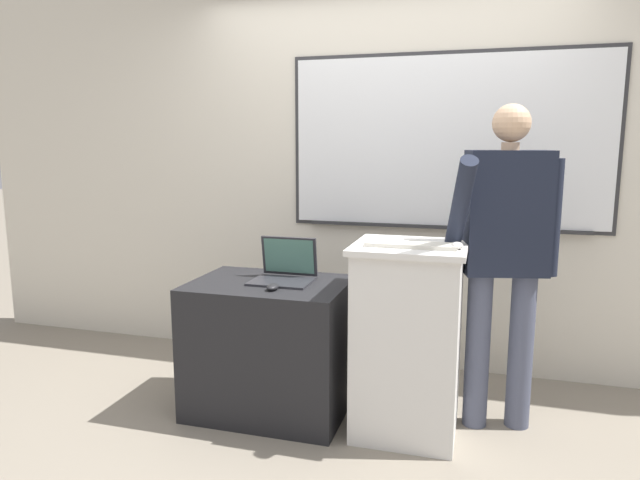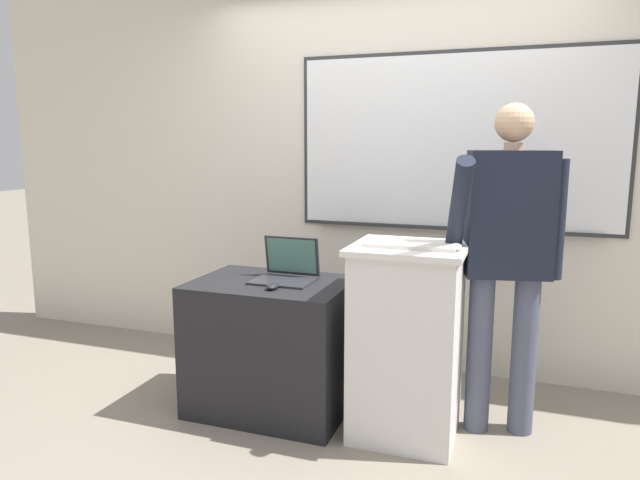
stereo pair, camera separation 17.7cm
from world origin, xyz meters
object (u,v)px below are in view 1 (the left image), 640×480
(side_desk, at_px, (270,346))
(person_presenter, at_px, (505,246))
(lectern_podium, at_px, (407,339))
(laptop, at_px, (285,268))
(wireless_keyboard, at_px, (411,245))
(computer_mouse_by_keyboard, at_px, (457,246))
(computer_mouse_by_laptop, at_px, (273,287))

(side_desk, relative_size, person_presenter, 0.51)
(side_desk, bearing_deg, lectern_podium, -2.33)
(side_desk, xyz_separation_m, laptop, (0.07, 0.08, 0.45))
(lectern_podium, bearing_deg, person_presenter, 22.00)
(wireless_keyboard, xyz_separation_m, computer_mouse_by_keyboard, (0.22, 0.00, 0.01))
(wireless_keyboard, distance_m, computer_mouse_by_laptop, 0.77)
(laptop, bearing_deg, person_presenter, 3.90)
(lectern_podium, height_order, computer_mouse_by_keyboard, computer_mouse_by_keyboard)
(computer_mouse_by_laptop, bearing_deg, wireless_keyboard, 4.53)
(laptop, height_order, computer_mouse_by_laptop, laptop)
(computer_mouse_by_laptop, distance_m, computer_mouse_by_keyboard, 0.98)
(side_desk, height_order, computer_mouse_by_keyboard, computer_mouse_by_keyboard)
(wireless_keyboard, bearing_deg, laptop, 166.49)
(side_desk, xyz_separation_m, person_presenter, (1.26, 0.16, 0.62))
(person_presenter, bearing_deg, computer_mouse_by_keyboard, -145.35)
(person_presenter, bearing_deg, computer_mouse_by_laptop, -178.02)
(side_desk, bearing_deg, person_presenter, 7.14)
(lectern_podium, relative_size, person_presenter, 0.59)
(lectern_podium, relative_size, side_desk, 1.16)
(side_desk, distance_m, wireless_keyboard, 1.04)
(laptop, xyz_separation_m, computer_mouse_by_laptop, (0.01, -0.23, -0.05))
(side_desk, relative_size, computer_mouse_by_laptop, 8.77)
(lectern_podium, height_order, computer_mouse_by_laptop, lectern_podium)
(lectern_podium, relative_size, computer_mouse_by_laptop, 10.20)
(laptop, bearing_deg, lectern_podium, -8.61)
(lectern_podium, distance_m, computer_mouse_by_laptop, 0.76)
(wireless_keyboard, relative_size, computer_mouse_by_keyboard, 4.56)
(wireless_keyboard, bearing_deg, lectern_podium, 102.36)
(person_presenter, relative_size, laptop, 5.12)
(person_presenter, xyz_separation_m, computer_mouse_by_keyboard, (-0.23, -0.25, 0.04))
(lectern_podium, distance_m, wireless_keyboard, 0.52)
(wireless_keyboard, xyz_separation_m, computer_mouse_by_laptop, (-0.72, -0.06, -0.25))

